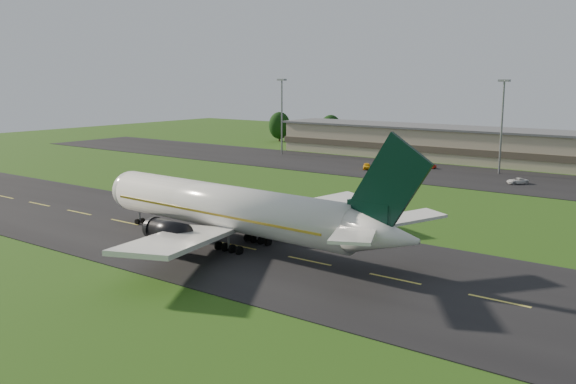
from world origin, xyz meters
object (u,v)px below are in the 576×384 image
Objects in this scene: terminal at (530,150)px; light_mast_centre at (502,115)px; light_mast_west at (282,107)px; service_vehicle_a at (367,166)px; airliner at (231,209)px; service_vehicle_b at (428,165)px; service_vehicle_c at (517,181)px.

light_mast_centre is (-1.40, -16.18, 8.75)m from terminal.
terminal is at bearing 14.76° from light_mast_west.
terminal is 64.10m from light_mast_west.
terminal is 39.49m from service_vehicle_a.
airliner is 13.09× the size of service_vehicle_b.
airliner is 2.52× the size of light_mast_centre.
terminal reaches higher than service_vehicle_c.
airliner is 0.35× the size of terminal.
service_vehicle_b is at bearing -134.34° from terminal.
service_vehicle_b is 0.94× the size of service_vehicle_c.
service_vehicle_b is (-16.02, -1.64, -11.99)m from light_mast_centre.
airliner reaches higher than service_vehicle_b.
service_vehicle_c is at bearing -9.52° from light_mast_west.
service_vehicle_b is at bearing 99.45° from airliner.
airliner is at bearing -103.31° from service_vehicle_a.
service_vehicle_c is at bearing -107.76° from service_vehicle_b.
light_mast_centre is 4.96× the size of service_vehicle_a.
service_vehicle_b is at bearing -2.14° from light_mast_west.
light_mast_west reaches higher than service_vehicle_b.
light_mast_centre is at bearing -79.60° from service_vehicle_b.
light_mast_centre is at bearing 87.88° from airliner.
terminal is at bearing 87.77° from airliner.
service_vehicle_a reaches higher than service_vehicle_c.
airliner is 12.27× the size of service_vehicle_c.
service_vehicle_c is (67.62, -11.34, -12.06)m from light_mast_west.
terminal is (7.45, 96.22, -0.67)m from airliner.
service_vehicle_a is at bearing -135.00° from terminal.
light_mast_west reaches higher than service_vehicle_a.
airliner is 70.15m from service_vehicle_c.
light_mast_west is 37.49m from service_vehicle_a.
service_vehicle_a is (-20.38, 68.38, -3.86)m from airliner.
terminal is 7.13× the size of light_mast_centre.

